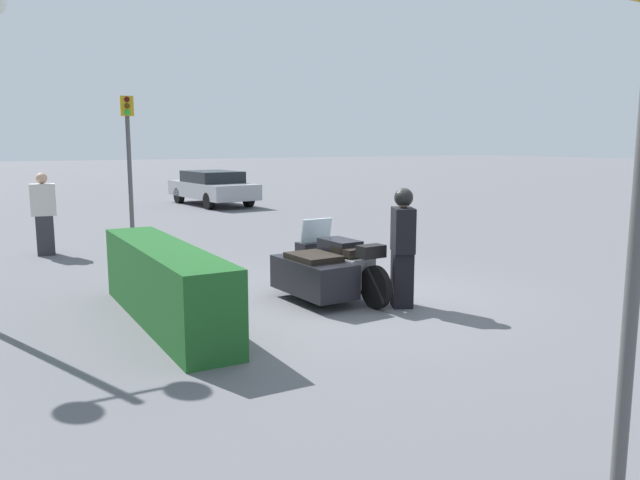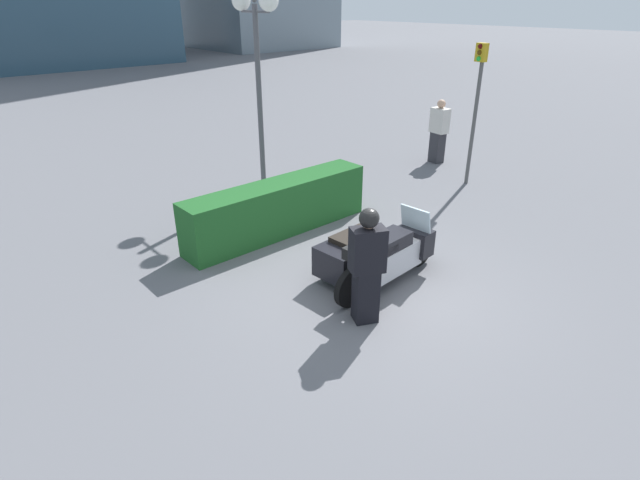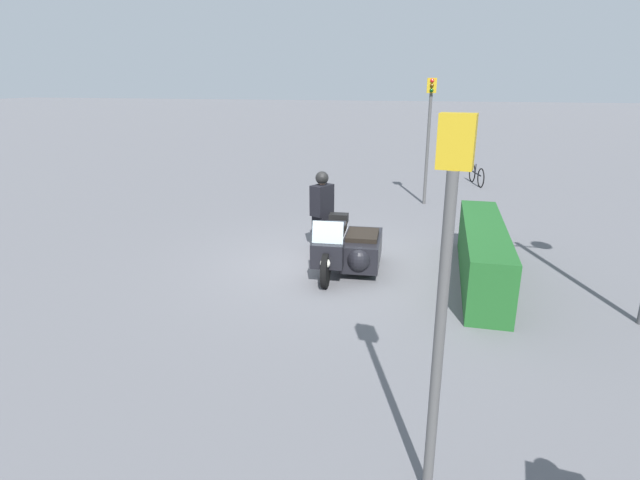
% 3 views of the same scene
% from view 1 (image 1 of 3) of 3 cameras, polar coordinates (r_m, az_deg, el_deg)
% --- Properties ---
extents(ground_plane, '(160.00, 160.00, 0.00)m').
position_cam_1_polar(ground_plane, '(9.61, 2.90, -5.37)').
color(ground_plane, slate).
extents(police_motorcycle, '(2.43, 1.19, 1.15)m').
position_cam_1_polar(police_motorcycle, '(9.53, 0.18, -2.65)').
color(police_motorcycle, black).
rests_on(police_motorcycle, ground).
extents(officer_rider, '(0.55, 0.46, 1.73)m').
position_cam_1_polar(officer_rider, '(9.04, 7.57, -0.42)').
color(officer_rider, black).
rests_on(officer_rider, ground).
extents(hedge_bush_curbside, '(3.97, 0.71, 1.03)m').
position_cam_1_polar(hedge_bush_curbside, '(8.51, -14.00, -3.94)').
color(hedge_bush_curbside, '#1E5623').
rests_on(hedge_bush_curbside, ground).
extents(traffic_light_near, '(0.22, 0.28, 3.30)m').
position_cam_1_polar(traffic_light_near, '(13.61, -17.07, 7.74)').
color(traffic_light_near, '#4C4C4C').
rests_on(traffic_light_near, ground).
extents(traffic_light_far, '(0.23, 0.27, 3.57)m').
position_cam_1_polar(traffic_light_far, '(4.09, 27.13, 7.42)').
color(traffic_light_far, '#4C4C4C').
rests_on(traffic_light_far, ground).
extents(parked_car_background, '(4.64, 2.19, 1.29)m').
position_cam_1_polar(parked_car_background, '(24.11, -9.80, 4.82)').
color(parked_car_background, '#9E9EA3').
rests_on(parked_car_background, ground).
extents(pedestrian_bystander, '(0.36, 0.53, 1.74)m').
position_cam_1_polar(pedestrian_bystander, '(14.37, -23.92, 2.17)').
color(pedestrian_bystander, '#2D2D33').
rests_on(pedestrian_bystander, ground).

